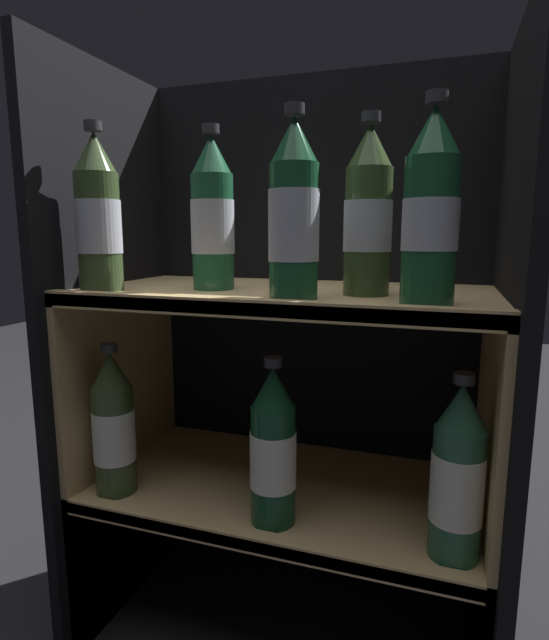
# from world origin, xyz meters

# --- Properties ---
(fridge_back_wall) EXTENTS (0.69, 0.02, 1.00)m
(fridge_back_wall) POSITION_xyz_m (0.00, 0.35, 0.50)
(fridge_back_wall) COLOR black
(fridge_back_wall) RESTS_ON ground_plane
(fridge_side_left) EXTENTS (0.02, 0.38, 1.00)m
(fridge_side_left) POSITION_xyz_m (-0.33, 0.17, 0.50)
(fridge_side_left) COLOR black
(fridge_side_left) RESTS_ON ground_plane
(fridge_side_right) EXTENTS (0.02, 0.38, 1.00)m
(fridge_side_right) POSITION_xyz_m (0.33, 0.17, 0.50)
(fridge_side_right) COLOR black
(fridge_side_right) RESTS_ON ground_plane
(shelf_lower) EXTENTS (0.65, 0.34, 0.29)m
(shelf_lower) POSITION_xyz_m (0.00, 0.16, 0.23)
(shelf_lower) COLOR tan
(shelf_lower) RESTS_ON ground_plane
(shelf_upper) EXTENTS (0.65, 0.34, 0.63)m
(shelf_upper) POSITION_xyz_m (0.00, 0.16, 0.45)
(shelf_upper) COLOR tan
(shelf_upper) RESTS_ON ground_plane
(bottle_upper_front_0) EXTENTS (0.07, 0.07, 0.25)m
(bottle_upper_front_0) POSITION_xyz_m (-0.26, 0.06, 0.74)
(bottle_upper_front_0) COLOR #384C28
(bottle_upper_front_0) RESTS_ON shelf_upper
(bottle_upper_front_1) EXTENTS (0.07, 0.07, 0.25)m
(bottle_upper_front_1) POSITION_xyz_m (0.05, 0.06, 0.74)
(bottle_upper_front_1) COLOR #194C2D
(bottle_upper_front_1) RESTS_ON shelf_upper
(bottle_upper_front_2) EXTENTS (0.07, 0.07, 0.25)m
(bottle_upper_front_2) POSITION_xyz_m (0.22, 0.06, 0.74)
(bottle_upper_front_2) COLOR #194C2D
(bottle_upper_front_2) RESTS_ON shelf_upper
(bottle_upper_back_0) EXTENTS (0.07, 0.07, 0.25)m
(bottle_upper_back_0) POSITION_xyz_m (-0.11, 0.13, 0.74)
(bottle_upper_back_0) COLOR #1E5638
(bottle_upper_back_0) RESTS_ON shelf_upper
(bottle_upper_back_1) EXTENTS (0.07, 0.07, 0.25)m
(bottle_upper_back_1) POSITION_xyz_m (0.14, 0.13, 0.74)
(bottle_upper_back_1) COLOR #384C28
(bottle_upper_back_1) RESTS_ON shelf_upper
(bottle_lower_front_0) EXTENTS (0.07, 0.07, 0.25)m
(bottle_lower_front_0) POSITION_xyz_m (-0.26, 0.06, 0.40)
(bottle_lower_front_0) COLOR #384C28
(bottle_lower_front_0) RESTS_ON shelf_lower
(bottle_lower_front_1) EXTENTS (0.07, 0.07, 0.25)m
(bottle_lower_front_1) POSITION_xyz_m (0.02, 0.06, 0.40)
(bottle_lower_front_1) COLOR #144228
(bottle_lower_front_1) RESTS_ON shelf_lower
(bottle_lower_front_2) EXTENTS (0.07, 0.07, 0.25)m
(bottle_lower_front_2) POSITION_xyz_m (0.27, 0.06, 0.40)
(bottle_lower_front_2) COLOR #285B42
(bottle_lower_front_2) RESTS_ON shelf_lower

